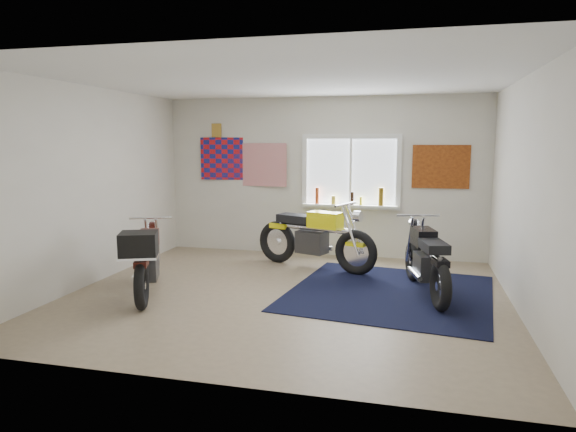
% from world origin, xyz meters
% --- Properties ---
extents(ground, '(5.50, 5.50, 0.00)m').
position_xyz_m(ground, '(0.00, 0.00, 0.00)').
color(ground, '#9E896B').
rests_on(ground, ground).
extents(room_shell, '(5.50, 5.50, 5.50)m').
position_xyz_m(room_shell, '(0.00, 0.00, 1.64)').
color(room_shell, white).
rests_on(room_shell, ground).
extents(navy_rug, '(2.82, 2.90, 0.01)m').
position_xyz_m(navy_rug, '(1.28, 0.42, 0.01)').
color(navy_rug, black).
rests_on(navy_rug, ground).
extents(window_assembly, '(1.66, 0.17, 1.26)m').
position_xyz_m(window_assembly, '(0.50, 2.47, 1.37)').
color(window_assembly, white).
rests_on(window_assembly, room_shell).
extents(oil_bottles, '(1.15, 0.09, 0.30)m').
position_xyz_m(oil_bottles, '(0.53, 2.40, 1.02)').
color(oil_bottles, '#993716').
rests_on(oil_bottles, window_assembly).
extents(flag_display, '(1.60, 0.10, 1.17)m').
position_xyz_m(flag_display, '(-1.90, 2.48, 2.15)').
color(flag_display, red).
rests_on(flag_display, room_shell).
extents(triumph_poster, '(0.90, 0.03, 0.70)m').
position_xyz_m(triumph_poster, '(1.95, 2.48, 1.55)').
color(triumph_poster, '#A54C14').
rests_on(triumph_poster, room_shell).
extents(yellow_triumph, '(2.02, 0.91, 1.06)m').
position_xyz_m(yellow_triumph, '(0.07, 1.50, 0.47)').
color(yellow_triumph, black).
rests_on(yellow_triumph, ground).
extents(black_chrome_bike, '(0.69, 1.89, 0.98)m').
position_xyz_m(black_chrome_bike, '(1.72, 0.48, 0.43)').
color(black_chrome_bike, black).
rests_on(black_chrome_bike, navy_rug).
extents(maroon_tourer, '(0.98, 1.81, 0.95)m').
position_xyz_m(maroon_tourer, '(-1.69, -0.50, 0.49)').
color(maroon_tourer, black).
rests_on(maroon_tourer, ground).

